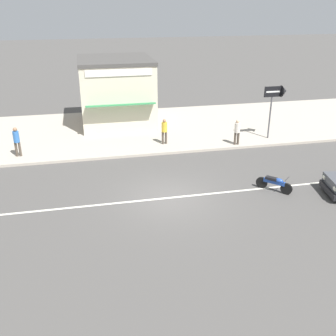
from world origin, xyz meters
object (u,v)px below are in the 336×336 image
motorcycle_1 (275,183)px  pedestrian_by_shop (237,130)px  pedestrian_near_clock (164,130)px  pedestrian_far_end (17,139)px  arrow_signboard (280,94)px  shopfront_mid_block (116,91)px

motorcycle_1 → pedestrian_by_shop: (0.48, 6.17, 0.65)m
pedestrian_near_clock → pedestrian_far_end: size_ratio=0.92×
motorcycle_1 → pedestrian_near_clock: size_ratio=0.85×
arrow_signboard → pedestrian_far_end: bearing=179.7°
motorcycle_1 → pedestrian_far_end: pedestrian_far_end is taller
arrow_signboard → shopfront_mid_block: size_ratio=0.54×
arrow_signboard → motorcycle_1: bearing=-116.8°
pedestrian_by_shop → pedestrian_far_end: pedestrian_far_end is taller
pedestrian_far_end → pedestrian_by_shop: bearing=-3.4°
arrow_signboard → pedestrian_by_shop: bearing=-166.8°
motorcycle_1 → arrow_signboard: size_ratio=0.40×
pedestrian_near_clock → shopfront_mid_block: 5.95m
pedestrian_by_shop → pedestrian_near_clock: bearing=166.2°
pedestrian_near_clock → pedestrian_far_end: (-8.61, -0.29, 0.09)m
pedestrian_by_shop → arrow_signboard: bearing=13.2°
motorcycle_1 → pedestrian_near_clock: 8.23m
arrow_signboard → pedestrian_near_clock: (-7.33, 0.37, -1.94)m
pedestrian_by_shop → pedestrian_far_end: bearing=176.6°
pedestrian_far_end → arrow_signboard: bearing=-0.3°
motorcycle_1 → shopfront_mid_block: 14.13m
pedestrian_by_shop → motorcycle_1: bearing=-94.4°
shopfront_mid_block → pedestrian_near_clock: bearing=-65.5°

